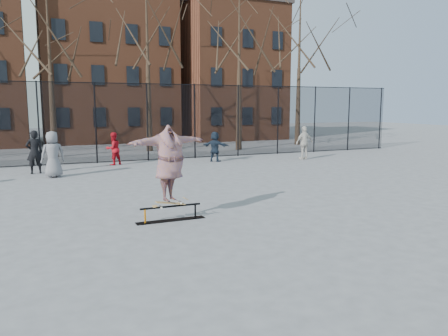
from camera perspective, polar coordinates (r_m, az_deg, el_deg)
name	(u,v)px	position (r m, az deg, el deg)	size (l,w,h in m)	color
ground	(231,225)	(10.68, 0.90, -7.44)	(100.00, 100.00, 0.00)	slate
skate_rail	(171,215)	(11.12, -6.97, -6.07)	(1.77, 0.27, 0.39)	black
skateboard	(170,204)	(11.05, -7.02, -4.64)	(0.80, 0.19, 0.09)	#A67742
skater	(170,164)	(10.87, -7.12, 0.48)	(2.33, 0.63, 1.90)	#6F3C96
bystander_grey	(53,154)	(18.72, -21.47, 1.68)	(0.91, 0.59, 1.87)	slate
bystander_black	(34,152)	(20.06, -23.52, 1.93)	(0.67, 0.44, 1.84)	black
bystander_red	(113,149)	(21.74, -14.26, 2.45)	(0.77, 0.60, 1.58)	red
bystander_white	(304,143)	(23.63, 10.45, 3.25)	(1.04, 0.43, 1.77)	beige
bystander_navy	(215,147)	(22.38, -1.19, 2.82)	(1.43, 0.46, 1.54)	#1B2737
fence	(124,121)	(22.77, -12.95, 5.94)	(34.03, 0.07, 4.00)	black
tree_row	(103,26)	(27.17, -15.57, 17.42)	(33.66, 7.46, 10.67)	black
rowhouses	(99,63)	(35.84, -16.01, 13.02)	(29.00, 7.00, 13.00)	brown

